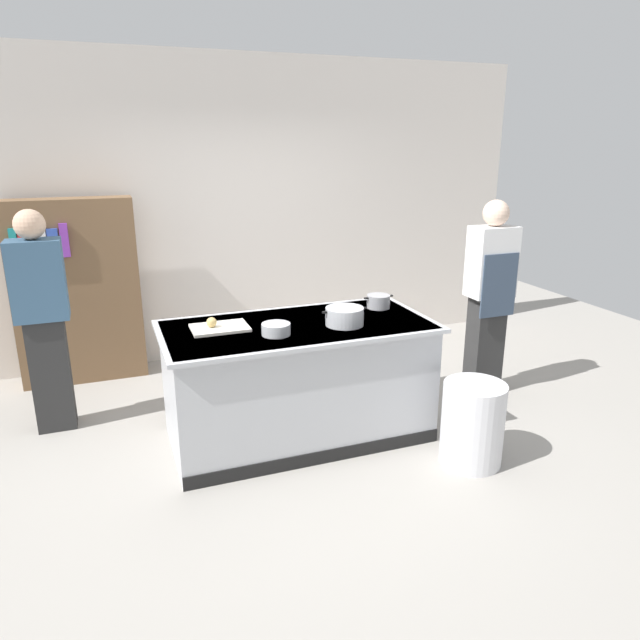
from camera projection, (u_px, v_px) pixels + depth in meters
name	position (u px, v px, depth m)	size (l,w,h in m)	color
ground_plane	(299.00, 435.00, 4.53)	(10.00, 10.00, 0.00)	#9E9991
back_wall	(231.00, 210.00, 5.96)	(6.40, 0.12, 3.00)	silver
counter_island	(298.00, 380.00, 4.39)	(1.98, 0.98, 0.90)	#B7BABF
cutting_board	(220.00, 328.00, 4.15)	(0.40, 0.28, 0.02)	silver
onion	(212.00, 322.00, 4.12)	(0.07, 0.07, 0.07)	tan
stock_pot	(345.00, 316.00, 4.24)	(0.34, 0.28, 0.13)	#B7BABF
sauce_pan	(378.00, 301.00, 4.67)	(0.25, 0.18, 0.11)	#99999E
mixing_bowl	(276.00, 329.00, 4.03)	(0.20, 0.20, 0.08)	#B7BABF
trash_bin	(472.00, 424.00, 4.07)	(0.43, 0.43, 0.60)	silver
person_chef	(489.00, 294.00, 5.04)	(0.38, 0.25, 1.72)	#2D2D2D
person_guest	(43.00, 318.00, 4.39)	(0.38, 0.24, 1.72)	#282828
bookshelf	(77.00, 292.00, 5.36)	(1.10, 0.31, 1.70)	brown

